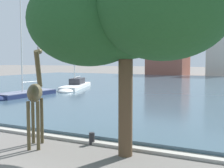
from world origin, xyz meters
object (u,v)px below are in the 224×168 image
at_px(giraffe_statue, 35,94).
at_px(mooring_bollard, 92,138).
at_px(sailboat_white, 75,87).
at_px(shade_tree, 124,17).
at_px(sailboat_navy, 21,95).

xyz_separation_m(giraffe_statue, mooring_bollard, (1.96, 1.23, -1.90)).
xyz_separation_m(sailboat_white, shade_tree, (15.07, -19.10, 4.61)).
bearing_deg(giraffe_statue, sailboat_navy, 136.05).
distance_m(giraffe_statue, mooring_bollard, 2.99).
distance_m(sailboat_white, shade_tree, 24.76).
bearing_deg(sailboat_navy, sailboat_white, 90.51).
xyz_separation_m(sailboat_white, mooring_bollard, (13.11, -18.08, -0.22)).
bearing_deg(sailboat_navy, shade_tree, -34.94).
height_order(giraffe_statue, shade_tree, shade_tree).
bearing_deg(mooring_bollard, giraffe_statue, -147.90).
relative_size(sailboat_navy, mooring_bollard, 18.52).
bearing_deg(mooring_bollard, sailboat_navy, 144.04).
distance_m(giraffe_statue, sailboat_navy, 15.49).
relative_size(sailboat_white, shade_tree, 1.30).
xyz_separation_m(giraffe_statue, sailboat_navy, (-11.08, 10.68, -1.76)).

